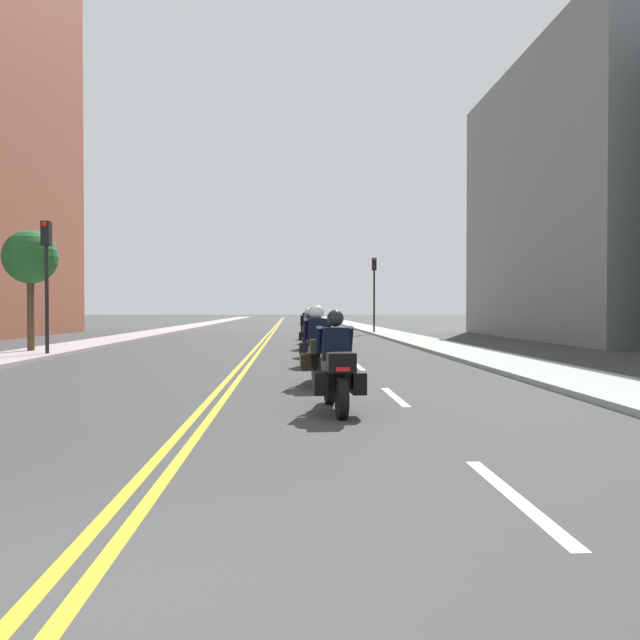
{
  "coord_description": "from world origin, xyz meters",
  "views": [
    {
      "loc": [
        1.27,
        -3.1,
        1.56
      ],
      "look_at": [
        2.28,
        18.22,
        1.2
      ],
      "focal_mm": 35.26,
      "sensor_mm": 36.0,
      "label": 1
    }
  ],
  "objects_px": {
    "motorcycle_1": "(318,353)",
    "street_tree_1": "(30,258)",
    "motorcycle_2": "(314,343)",
    "motorcycle_4": "(308,332)",
    "motorcycle_0": "(336,371)",
    "motorcycle_6": "(308,326)",
    "motorcycle_3": "(313,337)",
    "motorcycle_5": "(310,329)",
    "traffic_light_near": "(46,262)",
    "traffic_light_far": "(374,281)"
  },
  "relations": [
    {
      "from": "motorcycle_1",
      "to": "motorcycle_2",
      "type": "bearing_deg",
      "value": 86.94
    },
    {
      "from": "motorcycle_0",
      "to": "motorcycle_6",
      "type": "distance_m",
      "value": 23.54
    },
    {
      "from": "motorcycle_2",
      "to": "motorcycle_6",
      "type": "bearing_deg",
      "value": 92.26
    },
    {
      "from": "motorcycle_1",
      "to": "motorcycle_3",
      "type": "relative_size",
      "value": 1.02
    },
    {
      "from": "motorcycle_1",
      "to": "motorcycle_6",
      "type": "bearing_deg",
      "value": 86.93
    },
    {
      "from": "motorcycle_4",
      "to": "traffic_light_near",
      "type": "bearing_deg",
      "value": -159.71
    },
    {
      "from": "motorcycle_6",
      "to": "traffic_light_far",
      "type": "relative_size",
      "value": 0.47
    },
    {
      "from": "motorcycle_3",
      "to": "motorcycle_6",
      "type": "bearing_deg",
      "value": 88.49
    },
    {
      "from": "motorcycle_4",
      "to": "street_tree_1",
      "type": "bearing_deg",
      "value": -170.38
    },
    {
      "from": "motorcycle_6",
      "to": "street_tree_1",
      "type": "xyz_separation_m",
      "value": [
        -10.0,
        -10.62,
        2.67
      ]
    },
    {
      "from": "motorcycle_2",
      "to": "street_tree_1",
      "type": "height_order",
      "value": "street_tree_1"
    },
    {
      "from": "motorcycle_5",
      "to": "motorcycle_6",
      "type": "distance_m",
      "value": 4.5
    },
    {
      "from": "motorcycle_1",
      "to": "traffic_light_far",
      "type": "distance_m",
      "value": 27.86
    },
    {
      "from": "motorcycle_1",
      "to": "motorcycle_2",
      "type": "distance_m",
      "value": 4.49
    },
    {
      "from": "motorcycle_0",
      "to": "motorcycle_2",
      "type": "relative_size",
      "value": 1.0
    },
    {
      "from": "traffic_light_far",
      "to": "motorcycle_4",
      "type": "bearing_deg",
      "value": -106.75
    },
    {
      "from": "motorcycle_2",
      "to": "motorcycle_3",
      "type": "distance_m",
      "value": 3.4
    },
    {
      "from": "motorcycle_2",
      "to": "motorcycle_4",
      "type": "distance_m",
      "value": 7.22
    },
    {
      "from": "street_tree_1",
      "to": "motorcycle_3",
      "type": "bearing_deg",
      "value": -9.77
    },
    {
      "from": "traffic_light_near",
      "to": "motorcycle_6",
      "type": "bearing_deg",
      "value": 53.9
    },
    {
      "from": "motorcycle_3",
      "to": "motorcycle_6",
      "type": "relative_size",
      "value": 0.93
    },
    {
      "from": "motorcycle_2",
      "to": "motorcycle_4",
      "type": "height_order",
      "value": "motorcycle_2"
    },
    {
      "from": "motorcycle_2",
      "to": "motorcycle_5",
      "type": "distance_m",
      "value": 11.22
    },
    {
      "from": "motorcycle_5",
      "to": "street_tree_1",
      "type": "height_order",
      "value": "street_tree_1"
    },
    {
      "from": "traffic_light_near",
      "to": "motorcycle_5",
      "type": "bearing_deg",
      "value": 40.86
    },
    {
      "from": "motorcycle_2",
      "to": "motorcycle_3",
      "type": "bearing_deg",
      "value": 91.5
    },
    {
      "from": "motorcycle_1",
      "to": "motorcycle_0",
      "type": "bearing_deg",
      "value": -89.95
    },
    {
      "from": "motorcycle_1",
      "to": "street_tree_1",
      "type": "distance_m",
      "value": 13.85
    },
    {
      "from": "motorcycle_5",
      "to": "traffic_light_near",
      "type": "xyz_separation_m",
      "value": [
        -8.85,
        -7.66,
        2.45
      ]
    },
    {
      "from": "motorcycle_3",
      "to": "traffic_light_far",
      "type": "height_order",
      "value": "traffic_light_far"
    },
    {
      "from": "motorcycle_2",
      "to": "street_tree_1",
      "type": "bearing_deg",
      "value": 155.64
    },
    {
      "from": "traffic_light_far",
      "to": "motorcycle_2",
      "type": "bearing_deg",
      "value": -101.74
    },
    {
      "from": "motorcycle_1",
      "to": "motorcycle_2",
      "type": "height_order",
      "value": "motorcycle_1"
    },
    {
      "from": "motorcycle_2",
      "to": "motorcycle_5",
      "type": "xyz_separation_m",
      "value": [
        0.27,
        11.21,
        0.0
      ]
    },
    {
      "from": "motorcycle_6",
      "to": "traffic_light_far",
      "type": "distance_m",
      "value": 8.81
    },
    {
      "from": "motorcycle_1",
      "to": "street_tree_1",
      "type": "relative_size",
      "value": 0.51
    },
    {
      "from": "motorcycle_2",
      "to": "motorcycle_6",
      "type": "height_order",
      "value": "motorcycle_6"
    },
    {
      "from": "street_tree_1",
      "to": "motorcycle_6",
      "type": "bearing_deg",
      "value": 46.74
    },
    {
      "from": "traffic_light_near",
      "to": "traffic_light_far",
      "type": "xyz_separation_m",
      "value": [
        13.32,
        19.26,
        0.27
      ]
    },
    {
      "from": "motorcycle_6",
      "to": "motorcycle_1",
      "type": "bearing_deg",
      "value": -90.19
    },
    {
      "from": "motorcycle_5",
      "to": "traffic_light_near",
      "type": "distance_m",
      "value": 11.96
    },
    {
      "from": "motorcycle_3",
      "to": "street_tree_1",
      "type": "relative_size",
      "value": 0.5
    },
    {
      "from": "motorcycle_3",
      "to": "street_tree_1",
      "type": "xyz_separation_m",
      "value": [
        -9.82,
        1.69,
        2.7
      ]
    },
    {
      "from": "motorcycle_1",
      "to": "motorcycle_4",
      "type": "relative_size",
      "value": 0.97
    },
    {
      "from": "motorcycle_6",
      "to": "motorcycle_3",
      "type": "bearing_deg",
      "value": -89.99
    },
    {
      "from": "motorcycle_4",
      "to": "traffic_light_far",
      "type": "distance_m",
      "value": 16.5
    },
    {
      "from": "motorcycle_0",
      "to": "motorcycle_1",
      "type": "height_order",
      "value": "motorcycle_1"
    },
    {
      "from": "motorcycle_4",
      "to": "street_tree_1",
      "type": "distance_m",
      "value": 10.35
    },
    {
      "from": "motorcycle_1",
      "to": "traffic_light_near",
      "type": "distance_m",
      "value": 11.96
    },
    {
      "from": "motorcycle_3",
      "to": "motorcycle_5",
      "type": "height_order",
      "value": "motorcycle_3"
    }
  ]
}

